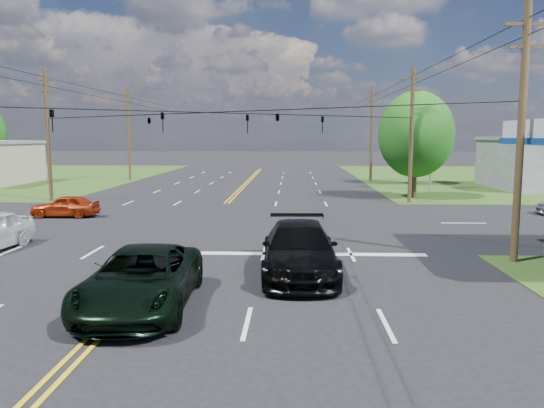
{
  "coord_description": "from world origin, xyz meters",
  "views": [
    {
      "loc": [
        4.63,
        -16.89,
        4.71
      ],
      "look_at": [
        3.76,
        6.0,
        1.79
      ],
      "focal_mm": 35.0,
      "sensor_mm": 36.0,
      "label": 1
    }
  ],
  "objects_px": {
    "pole_nw": "(48,134)",
    "tree_right_a": "(416,134)",
    "tree_right_b": "(413,142)",
    "pickup_dkgreen": "(141,279)",
    "pole_se": "(521,131)",
    "pole_ne": "(411,134)",
    "suv_black": "(299,250)",
    "pole_right_far": "(371,132)",
    "pole_left_far": "(129,132)"
  },
  "relations": [
    {
      "from": "tree_right_a",
      "to": "pickup_dkgreen",
      "type": "bearing_deg",
      "value": -116.66
    },
    {
      "from": "tree_right_b",
      "to": "suv_black",
      "type": "relative_size",
      "value": 1.16
    },
    {
      "from": "suv_black",
      "to": "tree_right_b",
      "type": "bearing_deg",
      "value": 70.48
    },
    {
      "from": "pole_ne",
      "to": "pole_se",
      "type": "bearing_deg",
      "value": -90.0
    },
    {
      "from": "pole_nw",
      "to": "suv_black",
      "type": "bearing_deg",
      "value": -48.44
    },
    {
      "from": "pole_ne",
      "to": "pole_left_far",
      "type": "height_order",
      "value": "pole_left_far"
    },
    {
      "from": "pole_se",
      "to": "pole_ne",
      "type": "xyz_separation_m",
      "value": [
        0.0,
        18.0,
        0.0
      ]
    },
    {
      "from": "pole_right_far",
      "to": "tree_right_a",
      "type": "height_order",
      "value": "pole_right_far"
    },
    {
      "from": "pole_left_far",
      "to": "pole_right_far",
      "type": "bearing_deg",
      "value": 0.0
    },
    {
      "from": "pole_nw",
      "to": "pole_right_far",
      "type": "xyz_separation_m",
      "value": [
        26.0,
        19.0,
        0.25
      ]
    },
    {
      "from": "tree_right_a",
      "to": "pickup_dkgreen",
      "type": "relative_size",
      "value": 1.38
    },
    {
      "from": "pickup_dkgreen",
      "to": "suv_black",
      "type": "relative_size",
      "value": 0.97
    },
    {
      "from": "pole_nw",
      "to": "tree_right_b",
      "type": "xyz_separation_m",
      "value": [
        29.5,
        15.0,
        -0.7
      ]
    },
    {
      "from": "pole_se",
      "to": "pole_right_far",
      "type": "relative_size",
      "value": 0.95
    },
    {
      "from": "pickup_dkgreen",
      "to": "pole_left_far",
      "type": "bearing_deg",
      "value": 105.39
    },
    {
      "from": "pole_nw",
      "to": "suv_black",
      "type": "xyz_separation_m",
      "value": [
        17.88,
        -20.17,
        -4.03
      ]
    },
    {
      "from": "pole_ne",
      "to": "tree_right_b",
      "type": "xyz_separation_m",
      "value": [
        3.5,
        15.0,
        -0.7
      ]
    },
    {
      "from": "pole_se",
      "to": "suv_black",
      "type": "bearing_deg",
      "value": -165.04
    },
    {
      "from": "tree_right_b",
      "to": "pole_nw",
      "type": "bearing_deg",
      "value": -153.05
    },
    {
      "from": "pole_left_far",
      "to": "pole_se",
      "type": "bearing_deg",
      "value": -54.9
    },
    {
      "from": "pole_ne",
      "to": "pole_right_far",
      "type": "distance_m",
      "value": 19.0
    },
    {
      "from": "pole_left_far",
      "to": "tree_right_b",
      "type": "bearing_deg",
      "value": -7.72
    },
    {
      "from": "pole_se",
      "to": "pole_nw",
      "type": "relative_size",
      "value": 1.0
    },
    {
      "from": "pole_se",
      "to": "pickup_dkgreen",
      "type": "height_order",
      "value": "pole_se"
    },
    {
      "from": "pole_nw",
      "to": "tree_right_b",
      "type": "height_order",
      "value": "pole_nw"
    },
    {
      "from": "pickup_dkgreen",
      "to": "tree_right_b",
      "type": "bearing_deg",
      "value": 65.55
    },
    {
      "from": "pole_right_far",
      "to": "tree_right_a",
      "type": "bearing_deg",
      "value": -86.42
    },
    {
      "from": "suv_black",
      "to": "pole_right_far",
      "type": "bearing_deg",
      "value": 77.06
    },
    {
      "from": "tree_right_a",
      "to": "suv_black",
      "type": "relative_size",
      "value": 1.34
    },
    {
      "from": "pole_right_far",
      "to": "pickup_dkgreen",
      "type": "distance_m",
      "value": 44.88
    },
    {
      "from": "pole_nw",
      "to": "tree_right_a",
      "type": "height_order",
      "value": "pole_nw"
    },
    {
      "from": "tree_right_a",
      "to": "suv_black",
      "type": "distance_m",
      "value": 25.21
    },
    {
      "from": "pole_left_far",
      "to": "suv_black",
      "type": "bearing_deg",
      "value": -65.46
    },
    {
      "from": "pole_ne",
      "to": "pole_right_far",
      "type": "bearing_deg",
      "value": 90.0
    },
    {
      "from": "pole_ne",
      "to": "tree_right_a",
      "type": "distance_m",
      "value": 3.16
    },
    {
      "from": "tree_right_a",
      "to": "suv_black",
      "type": "xyz_separation_m",
      "value": [
        -9.12,
        -23.17,
        -3.98
      ]
    },
    {
      "from": "pole_se",
      "to": "pickup_dkgreen",
      "type": "distance_m",
      "value": 14.41
    },
    {
      "from": "pole_ne",
      "to": "suv_black",
      "type": "distance_m",
      "value": 22.11
    },
    {
      "from": "tree_right_b",
      "to": "pole_right_far",
      "type": "bearing_deg",
      "value": 131.19
    },
    {
      "from": "pole_se",
      "to": "pole_nw",
      "type": "height_order",
      "value": "same"
    },
    {
      "from": "tree_right_a",
      "to": "pickup_dkgreen",
      "type": "xyz_separation_m",
      "value": [
        -13.5,
        -26.88,
        -4.05
      ]
    },
    {
      "from": "pole_se",
      "to": "tree_right_b",
      "type": "xyz_separation_m",
      "value": [
        3.5,
        33.0,
        -0.7
      ]
    },
    {
      "from": "tree_right_a",
      "to": "pickup_dkgreen",
      "type": "distance_m",
      "value": 30.35
    },
    {
      "from": "pole_left_far",
      "to": "pole_ne",
      "type": "bearing_deg",
      "value": -36.16
    },
    {
      "from": "pole_se",
      "to": "pickup_dkgreen",
      "type": "xyz_separation_m",
      "value": [
        -12.5,
        -5.88,
        -4.09
      ]
    },
    {
      "from": "pole_ne",
      "to": "suv_black",
      "type": "height_order",
      "value": "pole_ne"
    },
    {
      "from": "pole_ne",
      "to": "pole_right_far",
      "type": "relative_size",
      "value": 0.95
    },
    {
      "from": "pole_nw",
      "to": "tree_right_b",
      "type": "distance_m",
      "value": 33.1
    },
    {
      "from": "tree_right_a",
      "to": "suv_black",
      "type": "height_order",
      "value": "tree_right_a"
    },
    {
      "from": "pickup_dkgreen",
      "to": "suv_black",
      "type": "bearing_deg",
      "value": 38.19
    }
  ]
}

